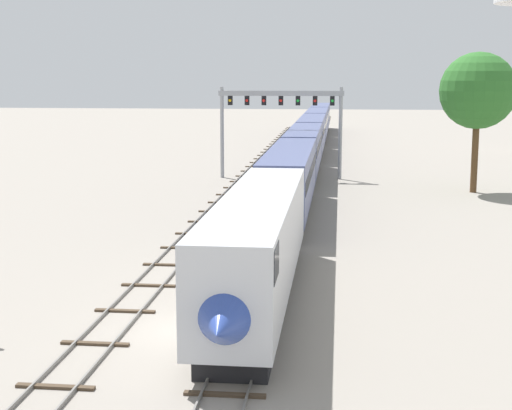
# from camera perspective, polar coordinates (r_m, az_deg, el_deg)

# --- Properties ---
(ground_plane) EXTENTS (400.00, 400.00, 0.00)m
(ground_plane) POSITION_cam_1_polar(r_m,az_deg,el_deg) (30.31, -4.43, -9.40)
(ground_plane) COLOR gray
(track_main) EXTENTS (2.60, 200.00, 0.16)m
(track_main) POSITION_cam_1_polar(r_m,az_deg,el_deg) (88.74, 4.05, 3.32)
(track_main) COLOR slate
(track_main) RESTS_ON ground
(track_near) EXTENTS (2.60, 160.00, 0.16)m
(track_near) POSITION_cam_1_polar(r_m,az_deg,el_deg) (69.41, -1.16, 1.55)
(track_near) COLOR slate
(track_near) RESTS_ON ground
(passenger_train) EXTENTS (3.04, 125.73, 4.80)m
(passenger_train) POSITION_cam_1_polar(r_m,az_deg,el_deg) (85.10, 3.98, 4.76)
(passenger_train) COLOR silver
(passenger_train) RESTS_ON ground
(signal_gantry) EXTENTS (12.10, 0.49, 8.83)m
(signal_gantry) POSITION_cam_1_polar(r_m,az_deg,el_deg) (73.61, 1.88, 7.06)
(signal_gantry) COLOR #999BA0
(signal_gantry) RESTS_ON ground
(trackside_tree_left) EXTENTS (6.47, 6.47, 11.89)m
(trackside_tree_left) POSITION_cam_1_polar(r_m,az_deg,el_deg) (67.11, 16.35, 8.22)
(trackside_tree_left) COLOR brown
(trackside_tree_left) RESTS_ON ground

